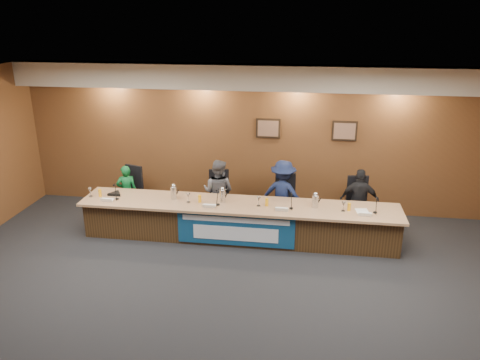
% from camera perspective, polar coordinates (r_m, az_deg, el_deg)
% --- Properties ---
extents(floor, '(10.00, 10.00, 0.00)m').
position_cam_1_polar(floor, '(7.24, -3.07, -15.58)').
color(floor, black).
rests_on(floor, ground).
extents(ceiling, '(10.00, 8.00, 0.04)m').
position_cam_1_polar(ceiling, '(5.99, -3.64, 10.26)').
color(ceiling, silver).
rests_on(ceiling, wall_back).
extents(wall_back, '(10.00, 0.04, 3.20)m').
position_cam_1_polar(wall_back, '(10.19, 1.19, 5.07)').
color(wall_back, brown).
rests_on(wall_back, floor).
extents(soffit, '(10.00, 0.50, 0.50)m').
position_cam_1_polar(soffit, '(9.69, 1.05, 12.44)').
color(soffit, beige).
rests_on(soffit, wall_back).
extents(dais_body, '(6.00, 0.80, 0.70)m').
position_cam_1_polar(dais_body, '(9.12, -0.15, -5.11)').
color(dais_body, '#3C2713').
rests_on(dais_body, floor).
extents(dais_top, '(6.10, 0.95, 0.05)m').
position_cam_1_polar(dais_top, '(8.92, -0.20, -3.06)').
color(dais_top, '#9E7450').
rests_on(dais_top, dais_body).
extents(banner, '(2.20, 0.02, 0.65)m').
position_cam_1_polar(banner, '(8.73, -0.55, -6.07)').
color(banner, navy).
rests_on(banner, dais_body).
extents(banner_text_upper, '(2.00, 0.01, 0.10)m').
position_cam_1_polar(banner_text_upper, '(8.63, -0.57, -4.91)').
color(banner_text_upper, silver).
rests_on(banner_text_upper, banner).
extents(banner_text_lower, '(1.60, 0.01, 0.28)m').
position_cam_1_polar(banner_text_lower, '(8.76, -0.57, -6.57)').
color(banner_text_lower, silver).
rests_on(banner_text_lower, banner).
extents(wall_photo_left, '(0.52, 0.04, 0.42)m').
position_cam_1_polar(wall_photo_left, '(10.06, 3.45, 6.31)').
color(wall_photo_left, black).
rests_on(wall_photo_left, wall_back).
extents(wall_photo_right, '(0.52, 0.04, 0.42)m').
position_cam_1_polar(wall_photo_right, '(10.05, 12.62, 5.86)').
color(wall_photo_right, black).
rests_on(wall_photo_right, wall_back).
extents(panelist_a, '(0.50, 0.42, 1.16)m').
position_cam_1_polar(panelist_a, '(10.25, -13.62, -1.38)').
color(panelist_a, '#0D5624').
rests_on(panelist_a, floor).
extents(panelist_b, '(0.77, 0.65, 1.38)m').
position_cam_1_polar(panelist_b, '(9.67, -2.67, -1.45)').
color(panelist_b, '#525157').
rests_on(panelist_b, floor).
extents(panelist_c, '(1.02, 0.74, 1.42)m').
position_cam_1_polar(panelist_c, '(9.51, 5.25, -1.75)').
color(panelist_c, '#11193A').
rests_on(panelist_c, floor).
extents(panelist_d, '(0.78, 0.35, 1.31)m').
position_cam_1_polar(panelist_d, '(9.58, 14.34, -2.49)').
color(panelist_d, black).
rests_on(panelist_d, floor).
extents(office_chair_a, '(0.60, 0.60, 0.08)m').
position_cam_1_polar(office_chair_a, '(10.38, -13.38, -1.71)').
color(office_chair_a, black).
rests_on(office_chair_a, floor).
extents(office_chair_b, '(0.57, 0.57, 0.08)m').
position_cam_1_polar(office_chair_b, '(9.84, -2.54, -2.38)').
color(office_chair_b, black).
rests_on(office_chair_b, floor).
extents(office_chair_c, '(0.54, 0.54, 0.08)m').
position_cam_1_polar(office_chair_c, '(9.69, 5.24, -2.80)').
color(office_chair_c, black).
rests_on(office_chair_c, floor).
extents(office_chair_d, '(0.53, 0.53, 0.08)m').
position_cam_1_polar(office_chair_d, '(9.74, 14.20, -3.23)').
color(office_chair_d, black).
rests_on(office_chair_d, floor).
extents(nameplate_a, '(0.24, 0.08, 0.10)m').
position_cam_1_polar(nameplate_a, '(9.33, -15.99, -2.34)').
color(nameplate_a, white).
rests_on(nameplate_a, dais_top).
extents(microphone_a, '(0.07, 0.07, 0.02)m').
position_cam_1_polar(microphone_a, '(9.42, -14.74, -2.24)').
color(microphone_a, black).
rests_on(microphone_a, dais_top).
extents(juice_glass_a, '(0.06, 0.06, 0.15)m').
position_cam_1_polar(juice_glass_a, '(9.64, -16.70, -1.51)').
color(juice_glass_a, '#FCAA12').
rests_on(juice_glass_a, dais_top).
extents(water_glass_a, '(0.08, 0.08, 0.18)m').
position_cam_1_polar(water_glass_a, '(9.68, -17.78, -1.43)').
color(water_glass_a, silver).
rests_on(water_glass_a, dais_top).
extents(nameplate_b, '(0.24, 0.08, 0.10)m').
position_cam_1_polar(nameplate_b, '(8.72, -3.84, -3.17)').
color(nameplate_b, white).
rests_on(nameplate_b, dais_top).
extents(microphone_b, '(0.07, 0.07, 0.02)m').
position_cam_1_polar(microphone_b, '(8.86, -2.71, -3.00)').
color(microphone_b, black).
rests_on(microphone_b, dais_top).
extents(juice_glass_b, '(0.06, 0.06, 0.15)m').
position_cam_1_polar(juice_glass_b, '(8.98, -4.93, -2.29)').
color(juice_glass_b, '#FCAA12').
rests_on(juice_glass_b, dais_top).
extents(water_glass_b, '(0.08, 0.08, 0.18)m').
position_cam_1_polar(water_glass_b, '(8.99, -6.31, -2.20)').
color(water_glass_b, silver).
rests_on(water_glass_b, dais_top).
extents(nameplate_c, '(0.24, 0.08, 0.10)m').
position_cam_1_polar(nameplate_c, '(8.58, 5.09, -3.58)').
color(nameplate_c, white).
rests_on(nameplate_c, dais_top).
extents(microphone_c, '(0.07, 0.07, 0.02)m').
position_cam_1_polar(microphone_c, '(8.74, 6.26, -3.44)').
color(microphone_c, black).
rests_on(microphone_c, dais_top).
extents(juice_glass_c, '(0.06, 0.06, 0.15)m').
position_cam_1_polar(juice_glass_c, '(8.80, 3.29, -2.70)').
color(juice_glass_c, '#FCAA12').
rests_on(juice_glass_c, dais_top).
extents(water_glass_c, '(0.08, 0.08, 0.18)m').
position_cam_1_polar(water_glass_c, '(8.78, 2.29, -2.63)').
color(water_glass_c, silver).
rests_on(water_glass_c, dais_top).
extents(nameplate_d, '(0.24, 0.08, 0.10)m').
position_cam_1_polar(nameplate_d, '(8.64, 15.02, -4.06)').
color(nameplate_d, white).
rests_on(nameplate_d, dais_top).
extents(microphone_d, '(0.07, 0.07, 0.02)m').
position_cam_1_polar(microphone_d, '(8.86, 16.15, -3.81)').
color(microphone_d, black).
rests_on(microphone_d, dais_top).
extents(juice_glass_d, '(0.06, 0.06, 0.15)m').
position_cam_1_polar(juice_glass_d, '(8.81, 13.15, -3.21)').
color(juice_glass_d, '#FCAA12').
rests_on(juice_glass_d, dais_top).
extents(water_glass_d, '(0.08, 0.08, 0.18)m').
position_cam_1_polar(water_glass_d, '(8.76, 12.49, -3.17)').
color(water_glass_d, silver).
rests_on(water_glass_d, dais_top).
extents(carafe_left, '(0.12, 0.12, 0.25)m').
position_cam_1_polar(carafe_left, '(9.17, -8.07, -1.58)').
color(carafe_left, silver).
rests_on(carafe_left, dais_top).
extents(carafe_mid, '(0.11, 0.11, 0.25)m').
position_cam_1_polar(carafe_mid, '(8.94, -2.14, -1.96)').
color(carafe_mid, silver).
rests_on(carafe_mid, dais_top).
extents(carafe_right, '(0.12, 0.12, 0.24)m').
position_cam_1_polar(carafe_right, '(8.81, 9.16, -2.59)').
color(carafe_right, silver).
rests_on(carafe_right, dais_top).
extents(speakerphone, '(0.32, 0.32, 0.05)m').
position_cam_1_polar(speakerphone, '(9.65, -14.95, -1.63)').
color(speakerphone, black).
rests_on(speakerphone, dais_top).
extents(paper_stack, '(0.26, 0.33, 0.01)m').
position_cam_1_polar(paper_stack, '(8.84, 14.71, -3.76)').
color(paper_stack, white).
rests_on(paper_stack, dais_top).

